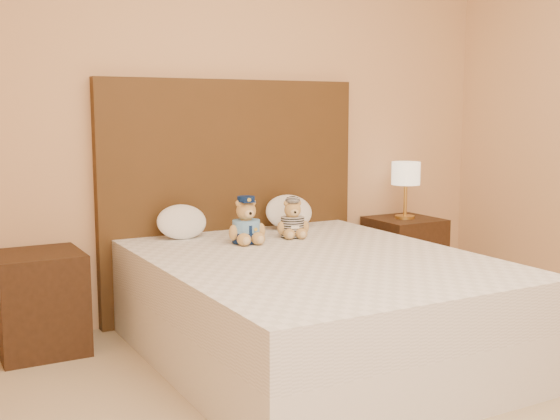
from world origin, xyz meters
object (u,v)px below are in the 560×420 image
object	(u,v)px
teddy_police	(246,220)
bed	(314,307)
teddy_prisoner	(293,218)
pillow_left	(182,220)
nightstand_right	(404,256)
nightstand_left	(40,302)
lamp	(406,176)
pillow_right	(289,210)

from	to	relation	value
teddy_police	bed	bearing A→B (deg)	-68.47
teddy_prisoner	pillow_left	bearing A→B (deg)	169.65
nightstand_right	pillow_left	xyz separation A→B (m)	(-1.66, 0.03, 0.38)
nightstand_left	teddy_prisoner	bearing A→B (deg)	-10.36
nightstand_left	lamp	size ratio (longest dim) A/B	1.38
teddy_prisoner	pillow_right	world-z (taller)	pillow_right
nightstand_left	nightstand_right	xyz separation A→B (m)	(2.50, 0.00, 0.00)
bed	lamp	bearing A→B (deg)	32.62
nightstand_left	pillow_right	xyz separation A→B (m)	(1.57, 0.03, 0.39)
pillow_left	lamp	bearing A→B (deg)	-1.03
pillow_left	teddy_prisoner	bearing A→B (deg)	-26.12
nightstand_right	lamp	bearing A→B (deg)	180.00
teddy_police	teddy_prisoner	bearing A→B (deg)	11.13
teddy_prisoner	lamp	bearing A→B (deg)	29.51
lamp	pillow_left	world-z (taller)	lamp
bed	nightstand_right	size ratio (longest dim) A/B	3.64
teddy_prisoner	nightstand_left	bearing A→B (deg)	-174.59
nightstand_right	lamp	distance (m)	0.57
pillow_left	nightstand_right	bearing A→B (deg)	-1.03
teddy_prisoner	pillow_left	distance (m)	0.66
lamp	teddy_prisoner	size ratio (longest dim) A/B	1.74
bed	teddy_prisoner	xyz separation A→B (m)	(0.18, 0.54, 0.39)
bed	lamp	distance (m)	1.59
nightstand_left	teddy_police	size ratio (longest dim) A/B	2.05
nightstand_left	lamp	distance (m)	2.56
nightstand_left	pillow_right	size ratio (longest dim) A/B	1.64
nightstand_right	pillow_right	world-z (taller)	pillow_right
nightstand_right	lamp	xyz separation A→B (m)	(-0.00, 0.00, 0.57)
bed	nightstand_right	bearing A→B (deg)	32.62
bed	teddy_police	distance (m)	0.67
lamp	pillow_right	xyz separation A→B (m)	(-0.93, 0.03, -0.18)
nightstand_right	pillow_left	size ratio (longest dim) A/B	1.77
nightstand_left	teddy_police	world-z (taller)	teddy_police
pillow_left	teddy_police	bearing A→B (deg)	-50.54
nightstand_left	pillow_left	size ratio (longest dim) A/B	1.77
lamp	nightstand_right	bearing A→B (deg)	0.00
teddy_prisoner	teddy_police	bearing A→B (deg)	-158.42
nightstand_right	lamp	size ratio (longest dim) A/B	1.38
nightstand_right	nightstand_left	bearing A→B (deg)	180.00
nightstand_left	teddy_prisoner	xyz separation A→B (m)	(1.43, -0.26, 0.39)
nightstand_right	teddy_prisoner	xyz separation A→B (m)	(-1.07, -0.26, 0.39)
nightstand_left	lamp	xyz separation A→B (m)	(2.50, 0.00, 0.57)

